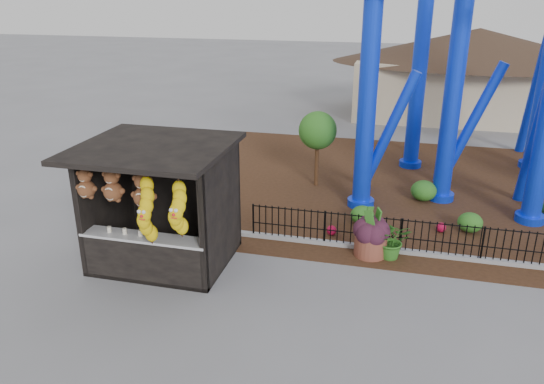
% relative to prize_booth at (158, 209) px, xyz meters
% --- Properties ---
extents(ground, '(120.00, 120.00, 0.00)m').
position_rel_prize_booth_xyz_m(ground, '(2.98, -0.90, -1.53)').
color(ground, slate).
rests_on(ground, ground).
extents(mulch_bed, '(18.00, 12.00, 0.02)m').
position_rel_prize_booth_xyz_m(mulch_bed, '(6.98, 7.10, -1.53)').
color(mulch_bed, '#331E11').
rests_on(mulch_bed, ground).
extents(curb, '(18.00, 0.18, 0.12)m').
position_rel_prize_booth_xyz_m(curb, '(6.98, 2.10, -1.47)').
color(curb, gray).
rests_on(curb, ground).
extents(prize_booth, '(3.50, 3.40, 3.12)m').
position_rel_prize_booth_xyz_m(prize_booth, '(0.00, 0.00, 0.00)').
color(prize_booth, black).
rests_on(prize_booth, ground).
extents(picket_fence, '(12.20, 0.06, 1.00)m').
position_rel_prize_booth_xyz_m(picket_fence, '(7.88, 2.10, -1.03)').
color(picket_fence, black).
rests_on(picket_fence, ground).
extents(terracotta_planter, '(0.87, 0.87, 0.59)m').
position_rel_prize_booth_xyz_m(terracotta_planter, '(5.03, 1.80, -1.24)').
color(terracotta_planter, brown).
rests_on(terracotta_planter, ground).
extents(planter_foliage, '(0.70, 0.70, 0.64)m').
position_rel_prize_booth_xyz_m(planter_foliage, '(5.03, 1.80, -0.62)').
color(planter_foliage, '#321422').
rests_on(planter_foliage, terracotta_planter).
extents(potted_plant, '(1.01, 0.91, 1.02)m').
position_rel_prize_booth_xyz_m(potted_plant, '(5.57, 1.80, -1.02)').
color(potted_plant, '#235519').
rests_on(potted_plant, ground).
extents(landscaping, '(9.26, 3.89, 0.66)m').
position_rel_prize_booth_xyz_m(landscaping, '(7.59, 4.78, -1.24)').
color(landscaping, '#275E1B').
rests_on(landscaping, mulch_bed).
extents(pavilion, '(15.00, 15.00, 4.80)m').
position_rel_prize_booth_xyz_m(pavilion, '(8.98, 19.10, 1.53)').
color(pavilion, '#BFAD8C').
rests_on(pavilion, ground).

